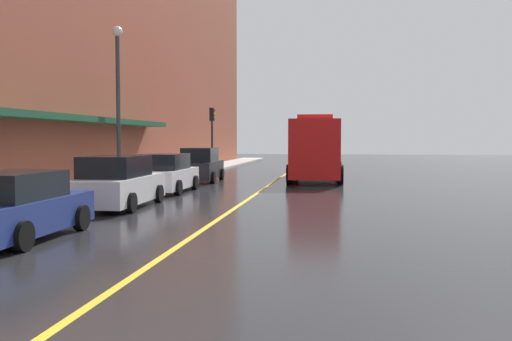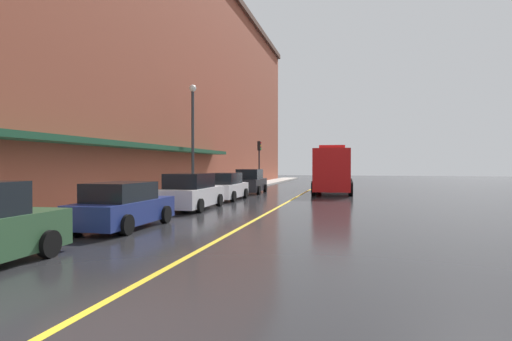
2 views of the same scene
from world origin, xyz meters
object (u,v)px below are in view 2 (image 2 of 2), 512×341
(parked_car_3, at_px, (226,187))
(parked_car_4, at_px, (250,182))
(parking_meter_0, at_px, (195,183))
(parked_car_1, at_px, (123,206))
(fire_truck, at_px, (334,171))
(street_lamp_left, at_px, (193,128))
(traffic_light_near, at_px, (259,155))
(parked_car_2, at_px, (191,192))

(parked_car_3, bearing_deg, parked_car_4, 0.05)
(parked_car_3, distance_m, parking_meter_0, 2.10)
(parked_car_3, xyz_separation_m, parked_car_4, (-0.02, 6.14, 0.07))
(parked_car_1, xyz_separation_m, fire_truck, (6.04, 19.95, 0.95))
(parking_meter_0, distance_m, street_lamp_left, 3.59)
(parked_car_1, bearing_deg, traffic_light_near, 2.28)
(fire_truck, xyz_separation_m, parking_meter_0, (-7.51, -9.93, -0.62))
(fire_truck, xyz_separation_m, street_lamp_left, (-8.11, -8.75, 2.72))
(street_lamp_left, bearing_deg, parked_car_4, 72.99)
(parked_car_4, bearing_deg, street_lamp_left, 160.83)
(parking_meter_0, height_order, street_lamp_left, street_lamp_left)
(parked_car_1, distance_m, traffic_light_near, 26.56)
(parked_car_2, height_order, traffic_light_near, traffic_light_near)
(parked_car_2, distance_m, parked_car_4, 11.54)
(street_lamp_left, relative_size, traffic_light_near, 1.61)
(parked_car_3, xyz_separation_m, parking_meter_0, (-1.40, -1.54, 0.28))
(parked_car_1, height_order, parked_car_3, parked_car_3)
(parked_car_3, distance_m, street_lamp_left, 4.15)
(parked_car_3, xyz_separation_m, fire_truck, (6.11, 8.39, 0.90))
(parked_car_2, bearing_deg, fire_truck, -25.41)
(traffic_light_near, bearing_deg, parked_car_1, -86.96)
(parked_car_1, relative_size, parking_meter_0, 3.33)
(parked_car_2, bearing_deg, parked_car_1, 179.40)
(parked_car_3, distance_m, parked_car_4, 6.14)
(parked_car_2, bearing_deg, parked_car_3, -1.72)
(fire_truck, relative_size, street_lamp_left, 1.35)
(parked_car_1, distance_m, fire_truck, 20.87)
(parked_car_1, relative_size, street_lamp_left, 0.64)
(parked_car_3, bearing_deg, street_lamp_left, 100.07)
(parked_car_1, xyz_separation_m, parking_meter_0, (-1.47, 10.02, 0.32))
(parked_car_1, height_order, traffic_light_near, traffic_light_near)
(parked_car_4, xyz_separation_m, traffic_light_near, (-1.33, 8.71, 2.31))
(street_lamp_left, bearing_deg, traffic_light_near, 87.51)
(parked_car_1, height_order, street_lamp_left, street_lamp_left)
(parked_car_2, distance_m, traffic_light_near, 20.42)
(parked_car_2, relative_size, fire_truck, 0.51)
(fire_truck, bearing_deg, parking_meter_0, -38.26)
(parked_car_1, bearing_deg, street_lamp_left, 9.68)
(parked_car_3, relative_size, traffic_light_near, 1.02)
(fire_truck, bearing_deg, parked_car_3, -37.20)
(parked_car_3, height_order, traffic_light_near, traffic_light_near)
(parked_car_4, distance_m, traffic_light_near, 9.11)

